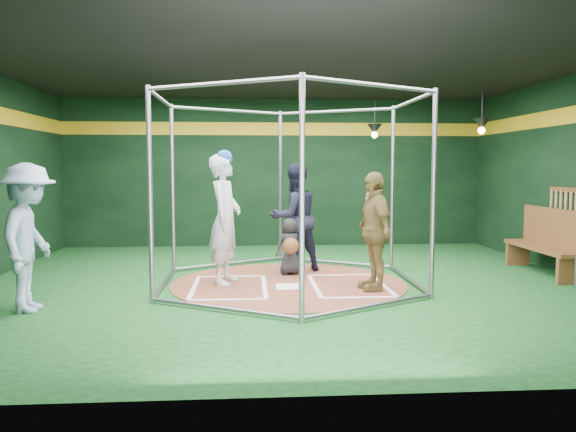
{
  "coord_description": "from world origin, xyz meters",
  "views": [
    {
      "loc": [
        -0.63,
        -8.98,
        1.9
      ],
      "look_at": [
        0.0,
        0.1,
        1.1
      ],
      "focal_mm": 35.0,
      "sensor_mm": 36.0,
      "label": 1
    }
  ],
  "objects": [
    {
      "name": "pendant_lamp_near",
      "position": [
        2.2,
        3.6,
        2.74
      ],
      "size": [
        0.34,
        0.34,
        0.9
      ],
      "color": "black",
      "rests_on": "room_shell"
    },
    {
      "name": "bystander_blue",
      "position": [
        -3.51,
        -1.47,
        0.98
      ],
      "size": [
        0.79,
        1.3,
        1.95
      ],
      "primitive_type": "imported",
      "rotation": [
        0.0,
        0.0,
        1.62
      ],
      "color": "#97B0C8",
      "rests_on": "ground"
    },
    {
      "name": "pendant_lamp_far",
      "position": [
        4.0,
        2.0,
        2.74
      ],
      "size": [
        0.34,
        0.34,
        0.9
      ],
      "color": "black",
      "rests_on": "room_shell"
    },
    {
      "name": "batting_cage",
      "position": [
        -0.0,
        -0.0,
        1.5
      ],
      "size": [
        4.05,
        4.67,
        3.0
      ],
      "color": "gray",
      "rests_on": "ground"
    },
    {
      "name": "clay_disc",
      "position": [
        0.0,
        0.0,
        0.01
      ],
      "size": [
        3.8,
        3.8,
        0.01
      ],
      "primitive_type": "cylinder",
      "color": "brown",
      "rests_on": "ground"
    },
    {
      "name": "batter_box_right",
      "position": [
        0.95,
        -0.25,
        0.02
      ],
      "size": [
        1.17,
        1.77,
        0.01
      ],
      "color": "white",
      "rests_on": "clay_disc"
    },
    {
      "name": "umpire",
      "position": [
        0.19,
        1.06,
        0.99
      ],
      "size": [
        1.16,
        1.05,
        1.95
      ],
      "primitive_type": "imported",
      "rotation": [
        0.0,
        0.0,
        3.54
      ],
      "color": "black",
      "rests_on": "clay_disc"
    },
    {
      "name": "room_shell",
      "position": [
        0.0,
        0.01,
        1.75
      ],
      "size": [
        10.1,
        9.1,
        3.53
      ],
      "color": "#0D3A13",
      "rests_on": "ground"
    },
    {
      "name": "catcher_figure",
      "position": [
        0.08,
        0.72,
        0.52
      ],
      "size": [
        0.56,
        0.62,
        1.0
      ],
      "color": "black",
      "rests_on": "clay_disc"
    },
    {
      "name": "home_plate",
      "position": [
        0.0,
        -0.3,
        0.02
      ],
      "size": [
        0.43,
        0.43,
        0.01
      ],
      "primitive_type": "cube",
      "color": "white",
      "rests_on": "clay_disc"
    },
    {
      "name": "dugout_bench",
      "position": [
        4.64,
        0.53,
        0.6
      ],
      "size": [
        0.47,
        2.01,
        1.17
      ],
      "color": "brown",
      "rests_on": "ground"
    },
    {
      "name": "batter_box_left",
      "position": [
        -0.95,
        -0.25,
        0.02
      ],
      "size": [
        1.17,
        1.77,
        0.01
      ],
      "color": "white",
      "rests_on": "clay_disc"
    },
    {
      "name": "bat_rack",
      "position": [
        4.93,
        0.4,
        1.05
      ],
      "size": [
        0.07,
        1.25,
        0.98
      ],
      "color": "brown",
      "rests_on": "room_shell"
    },
    {
      "name": "visitor_leopard",
      "position": [
        1.28,
        -0.54,
        0.92
      ],
      "size": [
        0.6,
        1.12,
        1.81
      ],
      "primitive_type": "imported",
      "rotation": [
        0.0,
        0.0,
        -1.42
      ],
      "color": "#9E8543",
      "rests_on": "clay_disc"
    },
    {
      "name": "batter_figure",
      "position": [
        -1.02,
        0.08,
        1.08
      ],
      "size": [
        0.66,
        0.86,
        2.16
      ],
      "color": "#B9B9C0",
      "rests_on": "clay_disc"
    }
  ]
}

